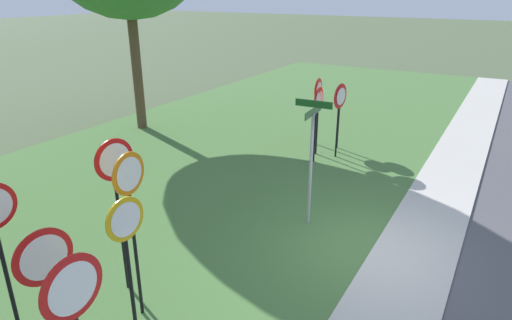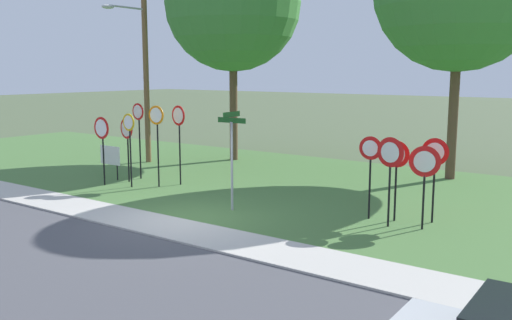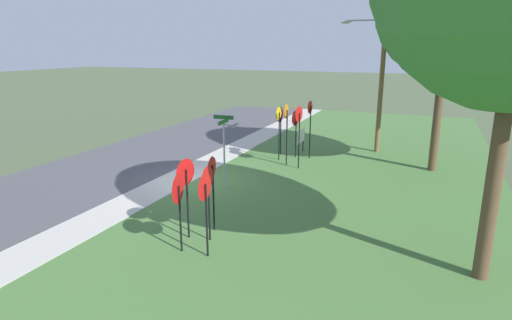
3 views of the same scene
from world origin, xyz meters
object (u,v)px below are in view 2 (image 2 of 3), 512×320
object	(u,v)px
stop_sign_near_left	(129,135)
notice_board	(110,157)
stop_sign_near_right	(157,129)
utility_pole	(143,49)
stop_sign_far_center	(179,127)
stop_sign_far_right	(102,135)
street_name_post	(232,152)
oak_tree_left	(233,3)
yield_sign_near_left	(424,168)
yield_sign_far_left	(390,160)
yield_sign_far_right	(435,160)
stop_sign_center_tall	(127,135)
yield_sign_near_right	(396,162)
stop_sign_far_left	(139,125)
yield_sign_center	(370,158)

from	to	relation	value
stop_sign_near_left	notice_board	bearing A→B (deg)	164.98
stop_sign_near_right	utility_pole	bearing A→B (deg)	137.02
stop_sign_near_left	stop_sign_far_center	distance (m)	1.73
stop_sign_near_right	stop_sign_far_right	world-z (taller)	stop_sign_near_right
stop_sign_far_center	street_name_post	size ratio (longest dim) A/B	0.98
oak_tree_left	yield_sign_near_left	bearing A→B (deg)	-29.54
yield_sign_far_left	yield_sign_far_right	size ratio (longest dim) A/B	1.03
street_name_post	stop_sign_center_tall	bearing A→B (deg)	165.84
yield_sign_near_left	yield_sign_near_right	size ratio (longest dim) A/B	0.99
stop_sign_far_left	stop_sign_far_center	distance (m)	2.02
stop_sign_near_left	stop_sign_far_right	size ratio (longest dim) A/B	1.06
street_name_post	stop_sign_far_right	bearing A→B (deg)	174.81
stop_sign_near_left	yield_sign_far_right	size ratio (longest dim) A/B	1.13
stop_sign_far_left	yield_sign_far_right	xyz separation A→B (m)	(11.07, 0.26, -0.32)
stop_sign_far_left	stop_sign_far_center	xyz separation A→B (m)	(2.02, 0.04, 0.03)
stop_sign_near_right	stop_sign_far_left	bearing A→B (deg)	153.83
stop_sign_center_tall	yield_sign_far_left	xyz separation A→B (m)	(10.14, -0.11, 0.05)
stop_sign_center_tall	street_name_post	size ratio (longest dim) A/B	0.82
yield_sign_far_left	notice_board	world-z (taller)	yield_sign_far_left
stop_sign_near_right	yield_sign_near_right	bearing A→B (deg)	-0.72
stop_sign_near_left	street_name_post	world-z (taller)	street_name_post
stop_sign_center_tall	utility_pole	world-z (taller)	utility_pole
yield_sign_far_right	yield_sign_near_right	bearing A→B (deg)	-157.22
yield_sign_near_left	yield_sign_center	size ratio (longest dim) A/B	0.95
stop_sign_far_center	notice_board	world-z (taller)	stop_sign_far_center
yield_sign_near_left	utility_pole	bearing A→B (deg)	156.54
stop_sign_far_right	yield_sign_far_right	xyz separation A→B (m)	(11.24, 1.85, -0.08)
yield_sign_near_left	street_name_post	distance (m)	5.39
stop_sign_near_right	stop_sign_far_center	xyz separation A→B (m)	(0.38, 0.70, 0.01)
yield_sign_far_right	stop_sign_far_right	bearing A→B (deg)	-172.63
yield_sign_near_left	yield_sign_far_left	xyz separation A→B (m)	(-0.82, -0.26, 0.16)
yield_sign_near_right	yield_sign_center	xyz separation A→B (m)	(-0.66, -0.21, 0.06)
yield_sign_near_right	stop_sign_far_left	bearing A→B (deg)	177.36
yield_sign_near_left	yield_sign_center	bearing A→B (deg)	163.71
stop_sign_far_left	notice_board	size ratio (longest dim) A/B	2.29
yield_sign_far_left	yield_sign_near_left	bearing A→B (deg)	26.58
yield_sign_near_left	notice_board	bearing A→B (deg)	170.91
stop_sign_center_tall	notice_board	world-z (taller)	stop_sign_center_tall
stop_sign_far_center	stop_sign_far_right	size ratio (longest dim) A/B	1.16
yield_sign_near_left	stop_sign_near_left	bearing A→B (deg)	174.46
stop_sign_far_left	yield_sign_far_left	bearing A→B (deg)	-0.05
stop_sign_far_left	notice_board	bearing A→B (deg)	-137.75
yield_sign_near_right	street_name_post	bearing A→B (deg)	-161.14
stop_sign_near_left	yield_sign_near_left	distance (m)	10.19
stop_sign_far_left	stop_sign_near_left	bearing A→B (deg)	-49.88
stop_sign_near_right	stop_sign_far_right	size ratio (longest dim) A/B	1.17
stop_sign_far_left	yield_sign_far_left	xyz separation A→B (m)	(10.26, -0.81, -0.26)
yield_sign_center	notice_board	xyz separation A→B (m)	(-10.39, -0.32, -0.86)
stop_sign_far_right	yield_sign_near_right	bearing A→B (deg)	9.32
stop_sign_near_left	yield_sign_center	distance (m)	8.64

